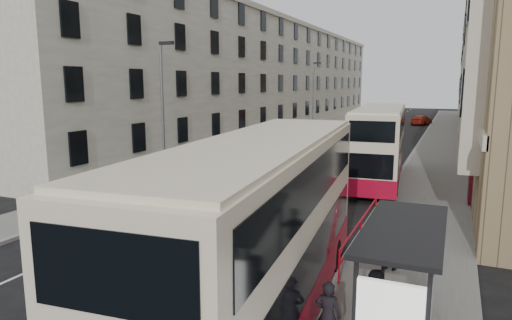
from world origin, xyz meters
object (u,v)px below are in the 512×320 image
at_px(white_van, 329,130).
at_px(car_dark, 375,114).
at_px(car_silver, 359,119).
at_px(street_lamp_far, 313,93).
at_px(pedestrian_mid, 377,310).
at_px(street_lamp_near, 163,105).
at_px(car_red, 421,120).
at_px(double_decker_front, 263,233).
at_px(double_decker_rear, 379,144).
at_px(pedestrian_near, 328,316).
at_px(pedestrian_far, 391,243).
at_px(bus_shelter, 408,266).

relative_size(white_van, car_dark, 1.27).
bearing_deg(car_silver, street_lamp_far, -118.57).
bearing_deg(street_lamp_far, pedestrian_mid, -71.59).
bearing_deg(car_dark, street_lamp_near, -77.68).
distance_m(pedestrian_mid, car_red, 58.01).
bearing_deg(double_decker_front, car_silver, 93.39).
bearing_deg(car_red, white_van, 81.15).
bearing_deg(double_decker_rear, pedestrian_near, -89.04).
height_order(street_lamp_far, car_silver, street_lamp_far).
relative_size(car_silver, car_dark, 1.07).
distance_m(pedestrian_mid, white_van, 40.60).
distance_m(pedestrian_mid, car_dark, 67.95).
height_order(double_decker_rear, pedestrian_near, double_decker_rear).
relative_size(street_lamp_near, pedestrian_far, 4.73).
xyz_separation_m(street_lamp_near, white_van, (2.88, 26.56, -3.93)).
distance_m(pedestrian_mid, car_silver, 56.09).
relative_size(pedestrian_near, white_van, 0.31).
height_order(bus_shelter, street_lamp_near, street_lamp_near).
relative_size(street_lamp_near, car_silver, 1.85).
bearing_deg(double_decker_rear, pedestrian_far, -84.11).
xyz_separation_m(car_dark, car_red, (7.78, -9.14, -0.00)).
xyz_separation_m(street_lamp_near, car_dark, (3.28, 54.63, -3.97)).
distance_m(car_dark, car_red, 12.00).
bearing_deg(car_dark, white_van, -75.05).
bearing_deg(car_dark, pedestrian_mid, -65.05).
bearing_deg(pedestrian_far, car_silver, -72.44).
bearing_deg(double_decker_rear, white_van, 107.28).
height_order(bus_shelter, car_red, bus_shelter).
bearing_deg(bus_shelter, street_lamp_near, 139.86).
height_order(street_lamp_far, pedestrian_near, street_lamp_far).
bearing_deg(street_lamp_near, double_decker_rear, 25.96).
bearing_deg(double_decker_front, double_decker_rear, 84.64).
bearing_deg(pedestrian_near, car_dark, -81.59).
bearing_deg(street_lamp_far, white_van, -50.04).
bearing_deg(bus_shelter, double_decker_front, 177.78).
relative_size(street_lamp_near, pedestrian_mid, 4.47).
bearing_deg(car_dark, double_decker_front, -67.36).
xyz_separation_m(pedestrian_mid, pedestrian_far, (-0.28, 4.56, -0.05)).
height_order(street_lamp_far, car_dark, street_lamp_far).
bearing_deg(pedestrian_mid, pedestrian_near, -165.01).
bearing_deg(car_red, car_dark, -35.10).
xyz_separation_m(double_decker_front, car_silver, (-8.43, 54.77, -1.62)).
relative_size(bus_shelter, white_van, 0.83).
distance_m(double_decker_rear, car_dark, 49.79).
xyz_separation_m(pedestrian_near, car_dark, (-9.88, 67.55, -0.28)).
distance_m(double_decker_rear, car_silver, 37.96).
bearing_deg(pedestrian_mid, street_lamp_far, 97.12).
relative_size(street_lamp_far, car_red, 1.75).
xyz_separation_m(double_decker_front, double_decker_rear, (0.00, 17.79, -0.09)).
height_order(double_decker_rear, car_red, double_decker_rear).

